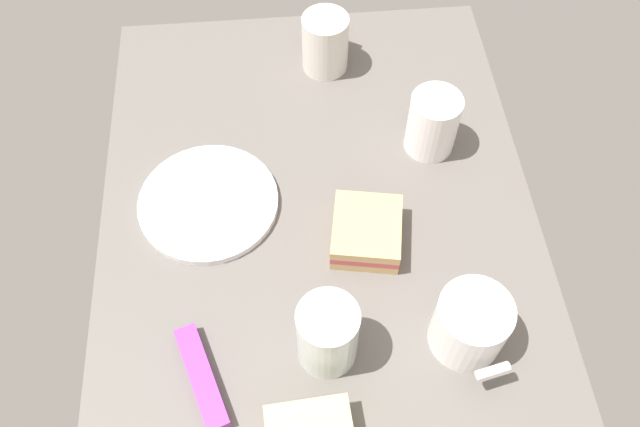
# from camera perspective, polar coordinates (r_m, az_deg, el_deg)

# --- Properties ---
(tabletop) EXTENTS (0.90, 0.64, 0.02)m
(tabletop) POSITION_cam_1_polar(r_m,az_deg,el_deg) (0.96, 0.00, -1.29)
(tabletop) COLOR #5B5651
(tabletop) RESTS_ON ground
(plate_of_food) EXTENTS (0.21, 0.21, 0.01)m
(plate_of_food) POSITION_cam_1_polar(r_m,az_deg,el_deg) (0.98, -9.75, 0.96)
(plate_of_food) COLOR white
(plate_of_food) RESTS_ON tabletop
(coffee_mug_black) EXTENTS (0.12, 0.09, 0.09)m
(coffee_mug_black) POSITION_cam_1_polar(r_m,az_deg,el_deg) (0.85, 13.04, -9.45)
(coffee_mug_black) COLOR white
(coffee_mug_black) RESTS_ON tabletop
(coffee_mug_milky) EXTENTS (0.10, 0.08, 0.10)m
(coffee_mug_milky) POSITION_cam_1_polar(r_m,az_deg,el_deg) (1.12, 0.46, 14.77)
(coffee_mug_milky) COLOR silver
(coffee_mug_milky) RESTS_ON tabletop
(coffee_mug_spare) EXTENTS (0.10, 0.08, 0.10)m
(coffee_mug_spare) POSITION_cam_1_polar(r_m,az_deg,el_deg) (1.01, 9.85, 7.86)
(coffee_mug_spare) COLOR white
(coffee_mug_spare) RESTS_ON tabletop
(sandwich_side) EXTENTS (0.12, 0.11, 0.04)m
(sandwich_side) POSITION_cam_1_polar(r_m,az_deg,el_deg) (0.92, 4.09, -1.61)
(sandwich_side) COLOR tan
(sandwich_side) RESTS_ON tabletop
(glass_of_milk) EXTENTS (0.08, 0.08, 0.11)m
(glass_of_milk) POSITION_cam_1_polar(r_m,az_deg,el_deg) (0.82, 0.66, -10.70)
(glass_of_milk) COLOR silver
(glass_of_milk) RESTS_ON tabletop
(snack_bar) EXTENTS (0.14, 0.07, 0.02)m
(snack_bar) POSITION_cam_1_polar(r_m,az_deg,el_deg) (0.85, -10.33, -13.95)
(snack_bar) COLOR purple
(snack_bar) RESTS_ON tabletop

